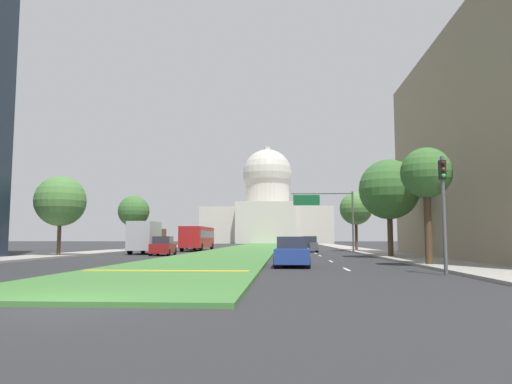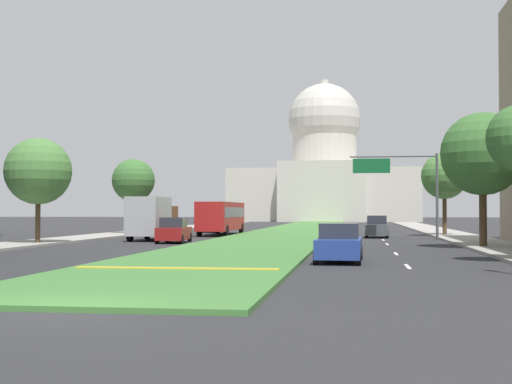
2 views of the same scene
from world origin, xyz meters
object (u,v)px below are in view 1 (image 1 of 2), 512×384
(overhead_guide_sign, at_px, (329,209))
(street_tree_right_far, at_px, (356,209))
(street_tree_right_near, at_px, (426,174))
(sedan_lead_stopped, at_px, (292,252))
(city_bus, at_px, (198,237))
(street_tree_left_mid, at_px, (60,201))
(traffic_light_near_right, at_px, (443,199))
(sedan_distant, at_px, (310,245))
(box_truck_delivery, at_px, (147,237))
(sedan_midblock, at_px, (163,246))
(street_tree_right_mid, at_px, (389,190))
(street_tree_left_far, at_px, (134,211))
(sedan_far_horizon, at_px, (191,243))
(capitol_building, at_px, (267,210))

(overhead_guide_sign, bearing_deg, street_tree_right_far, 63.27)
(street_tree_right_near, bearing_deg, overhead_guide_sign, 98.23)
(street_tree_right_far, height_order, sedan_lead_stopped, street_tree_right_far)
(overhead_guide_sign, height_order, city_bus, overhead_guide_sign)
(street_tree_right_near, distance_m, street_tree_left_mid, 30.02)
(overhead_guide_sign, height_order, street_tree_right_near, street_tree_right_near)
(traffic_light_near_right, xyz_separation_m, sedan_distant, (-4.13, 34.34, -2.48))
(traffic_light_near_right, xyz_separation_m, city_bus, (-17.89, 38.42, -1.54))
(box_truck_delivery, bearing_deg, sedan_distant, 26.11)
(street_tree_right_near, relative_size, sedan_midblock, 1.52)
(street_tree_right_near, relative_size, street_tree_right_mid, 0.84)
(street_tree_right_mid, bearing_deg, sedan_distant, 109.33)
(traffic_light_near_right, bearing_deg, street_tree_left_far, 124.25)
(street_tree_right_mid, distance_m, sedan_midblock, 20.77)
(street_tree_left_mid, relative_size, street_tree_left_far, 1.00)
(traffic_light_near_right, bearing_deg, sedan_far_horizon, 113.60)
(sedan_midblock, bearing_deg, sedan_distant, 39.98)
(capitol_building, relative_size, sedan_far_horizon, 7.90)
(capitol_building, height_order, sedan_lead_stopped, capitol_building)
(sedan_midblock, xyz_separation_m, city_bus, (0.30, 15.88, 0.95))
(street_tree_left_far, relative_size, box_truck_delivery, 1.09)
(overhead_guide_sign, bearing_deg, sedan_midblock, -155.86)
(capitol_building, relative_size, sedan_lead_stopped, 8.46)
(sedan_far_horizon, bearing_deg, street_tree_right_mid, -52.39)
(street_tree_right_far, relative_size, sedan_far_horizon, 1.49)
(traffic_light_near_right, height_order, sedan_distant, traffic_light_near_right)
(sedan_distant, xyz_separation_m, city_bus, (-13.76, 4.09, 0.93))
(capitol_building, relative_size, traffic_light_near_right, 7.26)
(street_tree_right_mid, height_order, street_tree_left_far, street_tree_right_mid)
(street_tree_right_near, height_order, street_tree_right_mid, street_tree_right_mid)
(capitol_building, xyz_separation_m, street_tree_right_near, (13.32, -116.36, -4.74))
(street_tree_left_mid, xyz_separation_m, sedan_midblock, (8.02, 3.91, -3.93))
(street_tree_left_far, bearing_deg, street_tree_right_near, -49.75)
(street_tree_right_mid, bearing_deg, capitol_building, 97.52)
(traffic_light_near_right, distance_m, street_tree_right_far, 37.64)
(street_tree_left_mid, bearing_deg, street_tree_right_mid, -1.05)
(street_tree_right_mid, bearing_deg, street_tree_left_far, 143.88)
(capitol_building, height_order, street_tree_left_far, capitol_building)
(sedan_far_horizon, bearing_deg, sedan_distant, -37.01)
(street_tree_right_mid, bearing_deg, traffic_light_near_right, -94.90)
(street_tree_left_mid, bearing_deg, box_truck_delivery, 54.25)
(sedan_far_horizon, bearing_deg, overhead_guide_sign, -43.11)
(street_tree_right_near, bearing_deg, street_tree_right_far, 88.94)
(traffic_light_near_right, relative_size, street_tree_right_far, 0.73)
(overhead_guide_sign, relative_size, box_truck_delivery, 1.03)
(overhead_guide_sign, distance_m, street_tree_right_mid, 12.19)
(street_tree_right_near, relative_size, sedan_far_horizon, 1.41)
(street_tree_right_far, bearing_deg, sedan_lead_stopped, -104.54)
(capitol_building, height_order, box_truck_delivery, capitol_building)
(street_tree_left_far, xyz_separation_m, sedan_lead_stopped, (19.52, -32.46, -4.16))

